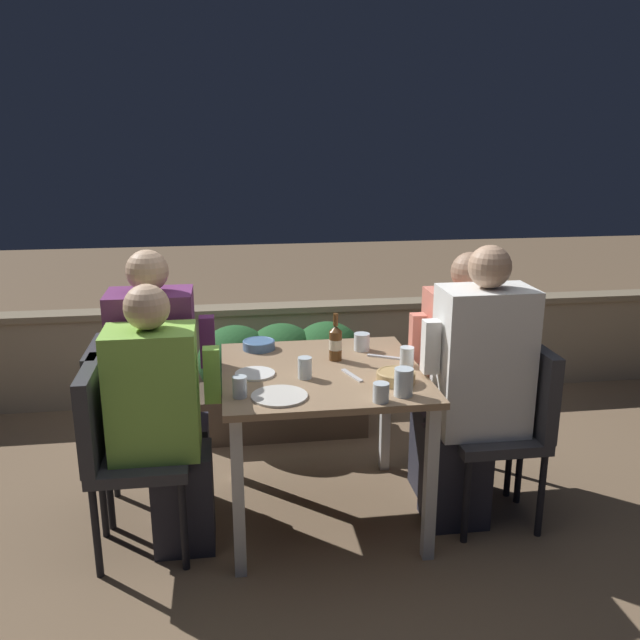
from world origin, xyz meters
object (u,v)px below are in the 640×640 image
chair_left_far (122,413)px  beer_bottle (336,342)px  chair_left_near (118,441)px  person_purple_stripe (162,386)px  person_white_polo (475,389)px  chair_right_near (512,415)px  person_green_blouse (163,421)px  person_coral_top (458,375)px  chair_right_far (493,391)px

chair_left_far → beer_bottle: (1.01, -0.01, 0.30)m
chair_left_near → chair_left_far: bearing=94.0°
person_purple_stripe → person_white_polo: size_ratio=0.98×
chair_left_near → person_white_polo: bearing=0.7°
chair_left_far → chair_right_near: same height
person_green_blouse → person_coral_top: 1.45m
chair_right_near → beer_bottle: beer_bottle is taller
chair_left_near → beer_bottle: size_ratio=3.77×
chair_left_near → person_white_polo: (1.59, 0.02, 0.14)m
chair_left_near → person_white_polo: 1.60m
chair_right_near → chair_right_far: same height
chair_right_near → person_white_polo: (-0.19, -0.00, 0.14)m
chair_left_far → person_purple_stripe: person_purple_stripe is taller
person_green_blouse → chair_left_far: bearing=125.9°
person_purple_stripe → chair_right_near: (1.61, -0.28, -0.13)m
chair_left_far → person_white_polo: 1.64m
chair_right_near → chair_right_far: 0.29m
person_white_polo → beer_bottle: (-0.60, 0.27, 0.16)m
beer_bottle → person_green_blouse: bearing=-159.9°
person_green_blouse → chair_left_far: size_ratio=1.40×
person_green_blouse → beer_bottle: 0.88m
chair_left_near → chair_right_far: (1.81, 0.31, 0.00)m
beer_bottle → chair_left_far: bearing=179.6°
chair_right_near → chair_right_far: (0.03, 0.29, 0.00)m
chair_right_near → person_white_polo: bearing=-180.0°
person_green_blouse → chair_right_near: bearing=0.7°
chair_left_near → person_purple_stripe: person_purple_stripe is taller
person_green_blouse → chair_right_far: bearing=10.9°
chair_right_near → chair_left_far: bearing=171.2°
person_purple_stripe → person_white_polo: person_white_polo is taller
chair_left_near → chair_right_near: (1.78, 0.02, 0.00)m
chair_left_far → beer_bottle: bearing=-0.4°
chair_left_far → person_white_polo: (1.61, -0.28, 0.14)m
person_green_blouse → chair_left_far: person_green_blouse is taller
chair_left_far → person_purple_stripe: size_ratio=0.67×
chair_right_near → person_green_blouse: bearing=-179.3°
chair_left_near → person_green_blouse: 0.21m
chair_right_near → chair_right_far: bearing=85.0°
person_white_polo → beer_bottle: 0.68m
person_white_polo → chair_left_far: bearing=170.2°
person_coral_top → person_white_polo: bearing=-94.5°
person_purple_stripe → chair_left_near: bearing=-119.8°
person_green_blouse → person_purple_stripe: bearing=94.6°
chair_left_near → chair_right_near: same height
person_white_polo → chair_left_near: bearing=-179.3°
person_green_blouse → beer_bottle: size_ratio=5.27×
chair_left_near → person_purple_stripe: size_ratio=0.67×
chair_left_near → person_purple_stripe: 0.37m
chair_right_far → chair_left_far: bearing=-179.6°
person_purple_stripe → chair_right_far: size_ratio=1.50×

